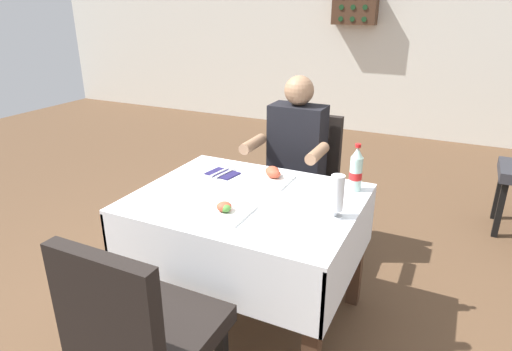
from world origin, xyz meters
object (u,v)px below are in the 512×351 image
Objects in this scene: main_dining_table at (248,226)px; wall_bottle_rack at (355,7)px; chair_far_diner_seat at (303,178)px; chair_near_camera_side at (144,332)px; beer_glass_left at (337,196)px; napkin_cutlery_set at (223,173)px; cola_bottle_primary at (356,170)px; plate_near_camera at (225,210)px; plate_far_diner at (271,176)px; seated_diner_far at (294,160)px.

wall_bottle_rack is at bearing 97.41° from main_dining_table.
wall_bottle_rack is (-0.53, 3.25, 1.08)m from chair_far_diner_seat.
chair_near_camera_side is 4.71× the size of beer_glass_left.
beer_glass_left is 0.79m from napkin_cutlery_set.
plate_near_camera is at bearing -132.00° from cola_bottle_primary.
napkin_cutlery_set is (-0.27, 1.06, 0.21)m from chair_near_camera_side.
napkin_cutlery_set reaches higher than main_dining_table.
chair_far_diner_seat is 3.47m from wall_bottle_rack.
plate_far_diner is 0.55m from beer_glass_left.
beer_glass_left is (0.50, -0.76, 0.15)m from seated_diner_far.
napkin_cutlery_set is at bearing 161.78° from beer_glass_left.
seated_diner_far is (-0.03, 0.74, 0.13)m from main_dining_table.
chair_near_camera_side is at bearing -119.88° from beer_glass_left.
plate_far_diner is at bearing 86.77° from plate_near_camera.
plate_far_diner is 3.97m from wall_bottle_rack.
main_dining_table is at bearing -93.32° from plate_far_diner.
chair_near_camera_side is at bearing -83.85° from wall_bottle_rack.
plate_near_camera is at bearing -90.63° from chair_far_diner_seat.
plate_far_diner is (0.02, -0.58, 0.22)m from chair_far_diner_seat.
seated_diner_far reaches higher than beer_glass_left.
seated_diner_far is 5.37× the size of plate_near_camera.
seated_diner_far reaches higher than chair_far_diner_seat.
chair_near_camera_side is at bearing -90.79° from plate_far_diner.
cola_bottle_primary reaches higher than main_dining_table.
chair_near_camera_side is (0.00, -1.69, 0.00)m from chair_far_diner_seat.
chair_far_diner_seat is 4.23× the size of plate_far_diner.
cola_bottle_primary reaches higher than plate_far_diner.
main_dining_table is at bearing 86.88° from plate_near_camera.
chair_near_camera_side is 1.30m from cola_bottle_primary.
cola_bottle_primary is at bearing -75.09° from wall_bottle_rack.
seated_diner_far is 6.12× the size of beer_glass_left.
cola_bottle_primary is (0.00, 0.35, 0.01)m from beer_glass_left.
beer_glass_left is at bearing -76.32° from wall_bottle_rack.
cola_bottle_primary reaches higher than chair_near_camera_side.
beer_glass_left is 1.05× the size of napkin_cutlery_set.
chair_near_camera_side is 3.79× the size of cola_bottle_primary.
plate_near_camera is at bearing -158.59° from beer_glass_left.
chair_far_diner_seat is at bearing 91.50° from plate_far_diner.
plate_far_diner is 0.90× the size of cola_bottle_primary.
chair_near_camera_side is 1.13m from plate_far_diner.
cola_bottle_primary is at bearing 7.94° from napkin_cutlery_set.
napkin_cutlery_set is (-0.29, -0.05, -0.02)m from plate_far_diner.
main_dining_table is 2.02× the size of wall_bottle_rack.
wall_bottle_rack is at bearing 99.30° from chair_far_diner_seat.
chair_far_diner_seat is (0.00, 0.85, -0.03)m from main_dining_table.
main_dining_table is at bearing -82.59° from wall_bottle_rack.
seated_diner_far is at bearing 91.18° from chair_near_camera_side.
chair_near_camera_side is 0.77× the size of seated_diner_far.
seated_diner_far is 5.50× the size of plate_far_diner.
beer_glass_left reaches higher than main_dining_table.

